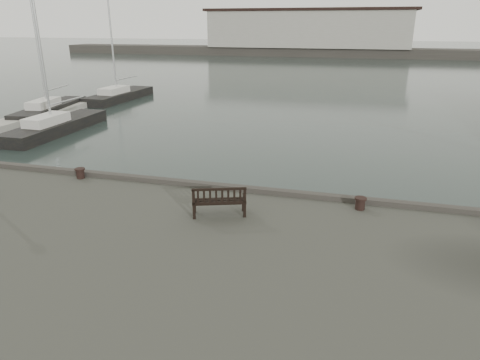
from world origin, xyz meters
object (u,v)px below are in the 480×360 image
at_px(bollard_left, 80,173).
at_px(yacht_c, 57,129).
at_px(bollard_right, 360,203).
at_px(yacht_d, 120,98).
at_px(bench, 219,206).
at_px(yacht_b, 51,111).

relative_size(bollard_left, yacht_c, 0.03).
distance_m(bollard_left, bollard_right, 10.49).
height_order(bollard_right, yacht_d, yacht_d).
xyz_separation_m(bench, yacht_b, (-21.04, 18.80, -1.62)).
height_order(yacht_b, yacht_c, yacht_b).
distance_m(bench, bollard_right, 4.55).
xyz_separation_m(bollard_left, yacht_b, (-14.79, 16.96, -1.51)).
bearing_deg(bollard_left, bench, -16.35).
distance_m(bench, yacht_d, 33.05).
xyz_separation_m(bollard_right, yacht_b, (-25.28, 17.17, -1.51)).
xyz_separation_m(bench, bollard_left, (-6.25, 1.83, -0.10)).
bearing_deg(yacht_c, bollard_right, -30.37).
bearing_deg(bench, yacht_d, 105.81).
distance_m(bollard_right, yacht_b, 30.59).
height_order(yacht_c, yacht_d, yacht_c).
bearing_deg(yacht_d, bollard_right, -44.87).
bearing_deg(bollard_left, bollard_right, -1.10).
distance_m(yacht_c, yacht_d, 13.76).
relative_size(yacht_c, yacht_d, 1.07).
distance_m(bollard_left, yacht_d, 28.21).
height_order(bench, bollard_left, bench).
distance_m(yacht_b, yacht_d, 8.28).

